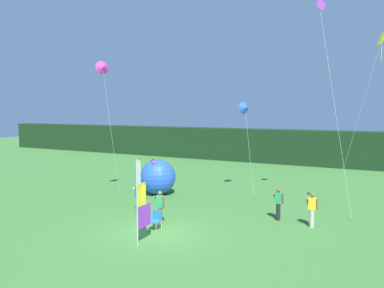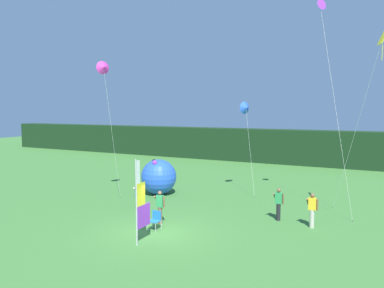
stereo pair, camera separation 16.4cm
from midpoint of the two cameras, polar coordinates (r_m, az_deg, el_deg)
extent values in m
plane|color=#3D7533|center=(17.47, -6.14, -13.78)|extent=(120.00, 120.00, 0.00)
cube|color=black|center=(40.17, 13.60, -0.36)|extent=(80.00, 2.40, 3.63)
cylinder|color=#B7B7BC|center=(15.53, -8.93, -9.15)|extent=(0.06, 0.06, 3.69)
cube|color=purple|center=(16.12, -7.81, -11.14)|extent=(0.02, 0.97, 0.98)
cube|color=yellow|center=(15.72, -8.24, -7.85)|extent=(0.02, 0.60, 0.98)
cube|color=white|center=(15.38, -8.68, -4.41)|extent=(0.02, 0.23, 0.98)
cylinder|color=brown|center=(18.69, -5.29, -11.11)|extent=(0.22, 0.22, 0.86)
cube|color=#2D8E4C|center=(18.50, -5.30, -8.95)|extent=(0.36, 0.20, 0.59)
sphere|color=brown|center=(18.40, -5.32, -7.69)|extent=(0.20, 0.20, 0.20)
cylinder|color=brown|center=(18.65, -5.81, -8.61)|extent=(0.09, 0.48, 0.42)
cylinder|color=brown|center=(18.39, -4.68, -9.12)|extent=(0.09, 0.14, 0.56)
cylinder|color=#B7B2A3|center=(18.96, 18.10, -11.07)|extent=(0.22, 0.22, 0.89)
cube|color=yellow|center=(18.77, 18.17, -8.89)|extent=(0.36, 0.20, 0.60)
sphere|color=brown|center=(18.67, 18.20, -7.65)|extent=(0.20, 0.20, 0.20)
cylinder|color=brown|center=(18.84, 17.50, -8.59)|extent=(0.09, 0.48, 0.42)
cylinder|color=brown|center=(18.75, 18.87, -9.01)|extent=(0.09, 0.14, 0.56)
cylinder|color=black|center=(19.66, 13.18, -10.34)|extent=(0.22, 0.22, 0.89)
cube|color=#2D8E4C|center=(19.48, 13.23, -8.26)|extent=(0.36, 0.20, 0.58)
sphere|color=brown|center=(19.39, 13.26, -7.08)|extent=(0.20, 0.20, 0.20)
cylinder|color=brown|center=(19.58, 12.61, -7.99)|extent=(0.09, 0.48, 0.42)
cylinder|color=brown|center=(19.44, 13.90, -8.40)|extent=(0.09, 0.14, 0.56)
cylinder|color=#2D334C|center=(20.76, -8.59, -9.53)|extent=(0.22, 0.22, 0.82)
cube|color=#284CA8|center=(20.59, -8.62, -7.58)|extent=(0.36, 0.20, 0.63)
sphere|color=beige|center=(20.50, -8.63, -6.40)|extent=(0.20, 0.20, 0.20)
cylinder|color=beige|center=(20.75, -9.05, -7.24)|extent=(0.09, 0.48, 0.42)
cylinder|color=beige|center=(20.47, -8.07, -7.68)|extent=(0.09, 0.14, 0.56)
sphere|color=blue|center=(24.75, -5.56, -5.20)|extent=(2.39, 2.39, 2.39)
sphere|color=purple|center=(24.06, -6.18, -2.98)|extent=(0.33, 0.33, 0.33)
sphere|color=black|center=(25.20, -6.30, -2.77)|extent=(0.33, 0.33, 0.33)
sphere|color=white|center=(25.49, -6.87, -3.50)|extent=(0.33, 0.33, 0.33)
cylinder|color=#BCBCC1|center=(17.76, -7.31, -12.76)|extent=(0.03, 0.03, 0.42)
cylinder|color=#BCBCC1|center=(17.51, -5.97, -13.02)|extent=(0.03, 0.03, 0.42)
cylinder|color=#BCBCC1|center=(18.14, -6.44, -12.36)|extent=(0.03, 0.03, 0.42)
cylinder|color=#BCBCC1|center=(17.90, -5.12, -12.60)|extent=(0.03, 0.03, 0.42)
cube|color=#1E66B2|center=(17.76, -6.22, -11.99)|extent=(0.48, 0.48, 0.03)
cube|color=#1E66B2|center=(17.88, -5.80, -11.08)|extent=(0.48, 0.03, 0.44)
cylinder|color=brown|center=(20.79, 23.68, -10.96)|extent=(0.03, 0.03, 0.08)
cylinder|color=silver|center=(20.87, 21.41, 5.06)|extent=(2.18, 1.63, 11.49)
cone|color=purple|center=(22.55, 19.23, 19.90)|extent=(0.65, 0.69, 0.64)
cylinder|color=brown|center=(23.10, 21.00, -9.24)|extent=(0.03, 0.03, 0.08)
cylinder|color=silver|center=(20.93, 23.98, 1.69)|extent=(2.19, 2.86, 9.11)
cube|color=yellow|center=(19.74, 27.55, 14.62)|extent=(0.46, 0.57, 0.65)
cylinder|color=yellow|center=(19.63, 27.46, 12.62)|extent=(0.02, 0.02, 0.70)
cylinder|color=brown|center=(24.43, -11.51, -8.20)|extent=(0.03, 0.03, 0.08)
cylinder|color=silver|center=(23.48, -12.75, 1.43)|extent=(0.29, 1.07, 8.33)
cone|color=#DB33A8|center=(23.26, -14.07, 11.65)|extent=(0.70, 0.88, 0.83)
cylinder|color=brown|center=(24.31, 9.52, -8.23)|extent=(0.03, 0.03, 0.08)
cylinder|color=silver|center=(24.25, 8.84, -1.29)|extent=(0.92, 0.68, 5.88)
cone|color=blue|center=(24.54, 8.17, 5.68)|extent=(0.66, 0.88, 0.84)
camera|label=1|loc=(0.08, -90.25, -0.02)|focal=33.88mm
camera|label=2|loc=(0.08, 89.75, 0.02)|focal=33.88mm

